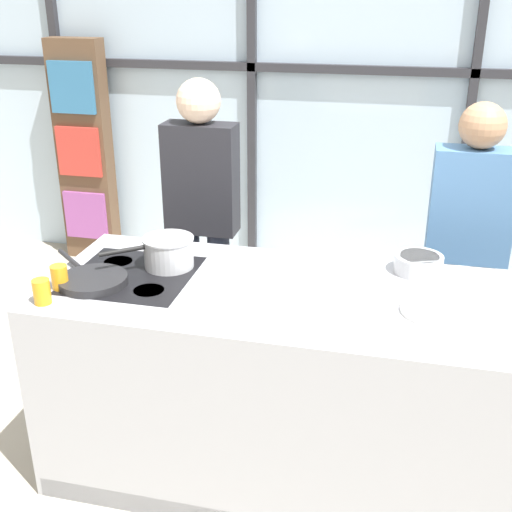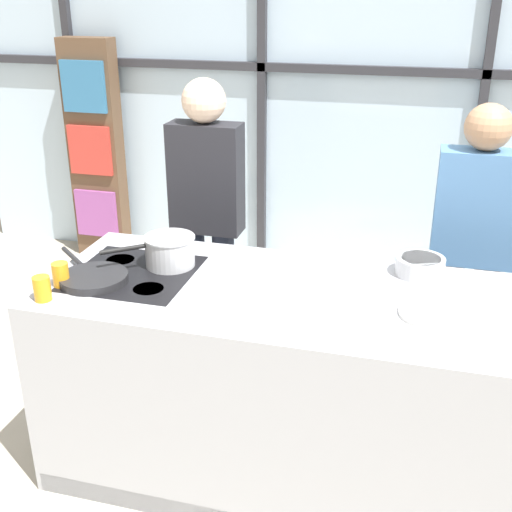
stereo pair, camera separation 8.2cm
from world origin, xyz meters
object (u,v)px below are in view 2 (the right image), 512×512
object	(u,v)px
white_plate	(434,314)
juice_glass_near	(42,289)
frying_pan	(93,277)
juice_glass_far	(61,274)
spectator_far_left	(207,208)
spectator_center_left	(472,241)
saucepan	(169,250)
mixing_bowl	(420,265)

from	to	relation	value
white_plate	juice_glass_near	bearing A→B (deg)	-169.75
frying_pan	juice_glass_far	world-z (taller)	juice_glass_far
spectator_far_left	frying_pan	xyz separation A→B (m)	(-0.19, -0.94, -0.02)
frying_pan	white_plate	distance (m)	1.41
spectator_far_left	white_plate	distance (m)	1.51
frying_pan	juice_glass_far	bearing A→B (deg)	-146.62
frying_pan	white_plate	bearing A→B (deg)	2.57
juice_glass_near	spectator_center_left	bearing A→B (deg)	34.15
saucepan	mixing_bowl	size ratio (longest dim) A/B	1.70
mixing_bowl	spectator_center_left	bearing A→B (deg)	64.24
mixing_bowl	juice_glass_far	xyz separation A→B (m)	(-1.45, -0.51, 0.01)
white_plate	spectator_center_left	bearing A→B (deg)	78.59
spectator_center_left	juice_glass_near	size ratio (longest dim) A/B	15.66
juice_glass_far	spectator_far_left	bearing A→B (deg)	73.55
saucepan	mixing_bowl	bearing A→B (deg)	9.96
spectator_far_left	juice_glass_far	size ratio (longest dim) A/B	16.30
frying_pan	spectator_center_left	bearing A→B (deg)	30.61
white_plate	mixing_bowl	size ratio (longest dim) A/B	1.28
spectator_center_left	mixing_bowl	bearing A→B (deg)	64.24
spectator_far_left	mixing_bowl	distance (m)	1.26
spectator_center_left	saucepan	world-z (taller)	spectator_center_left
mixing_bowl	juice_glass_near	distance (m)	1.59
spectator_far_left	juice_glass_far	xyz separation A→B (m)	(-0.30, -1.01, 0.01)
spectator_far_left	spectator_center_left	xyz separation A→B (m)	(1.40, -0.00, -0.05)
spectator_far_left	juice_glass_far	world-z (taller)	spectator_far_left
spectator_far_left	frying_pan	size ratio (longest dim) A/B	3.77
frying_pan	juice_glass_far	xyz separation A→B (m)	(-0.11, -0.07, 0.03)
white_plate	juice_glass_far	distance (m)	1.53
saucepan	white_plate	bearing A→B (deg)	-8.78
spectator_center_left	frying_pan	bearing A→B (deg)	30.61
frying_pan	juice_glass_near	bearing A→B (deg)	-117.17
saucepan	juice_glass_near	bearing A→B (deg)	-128.64
frying_pan	mixing_bowl	xyz separation A→B (m)	(1.35, 0.43, 0.02)
mixing_bowl	juice_glass_near	size ratio (longest dim) A/B	2.10
mixing_bowl	saucepan	bearing A→B (deg)	-170.04
juice_glass_near	juice_glass_far	xyz separation A→B (m)	(0.00, 0.14, 0.00)
spectator_center_left	juice_glass_far	size ratio (longest dim) A/B	15.66
saucepan	juice_glass_far	bearing A→B (deg)	-139.14
spectator_far_left	white_plate	world-z (taller)	spectator_far_left
white_plate	juice_glass_near	xyz separation A→B (m)	(-1.52, -0.28, 0.04)
spectator_center_left	juice_glass_near	world-z (taller)	spectator_center_left
white_plate	saucepan	bearing A→B (deg)	171.22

